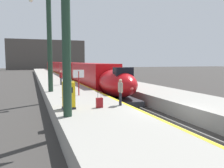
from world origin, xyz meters
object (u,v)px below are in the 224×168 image
(passenger_mid_platform, at_px, (61,77))
(rolling_suitcase, at_px, (99,103))
(station_column_mid, at_px, (49,32))
(highspeed_train_main, at_px, (65,69))
(passenger_near_edge, at_px, (120,90))
(departure_info_board, at_px, (79,77))
(station_column_near, at_px, (67,7))
(ticket_machine_yellow, at_px, (69,96))

(passenger_mid_platform, bearing_deg, rolling_suitcase, -88.05)
(station_column_mid, relative_size, passenger_mid_platform, 5.40)
(highspeed_train_main, relative_size, passenger_mid_platform, 44.68)
(station_column_mid, bearing_deg, passenger_near_edge, -66.62)
(rolling_suitcase, bearing_deg, passenger_mid_platform, 91.95)
(highspeed_train_main, height_order, rolling_suitcase, highspeed_train_main)
(passenger_mid_platform, distance_m, departure_info_board, 9.18)
(highspeed_train_main, xyz_separation_m, rolling_suitcase, (-3.73, -40.32, -0.62))
(highspeed_train_main, relative_size, passenger_near_edge, 44.68)
(station_column_near, distance_m, departure_info_board, 8.23)
(station_column_near, bearing_deg, rolling_suitcase, 36.79)
(station_column_mid, height_order, passenger_mid_platform, station_column_mid)
(passenger_near_edge, bearing_deg, highspeed_train_main, 86.78)
(station_column_near, height_order, station_column_mid, station_column_mid)
(passenger_mid_platform, bearing_deg, departure_info_board, -88.05)
(highspeed_train_main, height_order, ticket_machine_yellow, highspeed_train_main)
(highspeed_train_main, distance_m, rolling_suitcase, 40.50)
(station_column_near, bearing_deg, passenger_mid_platform, 84.27)
(departure_info_board, bearing_deg, rolling_suitcase, -88.05)
(station_column_near, xyz_separation_m, station_column_mid, (-0.06, 10.26, 0.03))
(passenger_near_edge, bearing_deg, rolling_suitcase, -170.30)
(passenger_mid_platform, distance_m, ticket_machine_yellow, 14.34)
(passenger_mid_platform, xyz_separation_m, ticket_machine_yellow, (-1.32, -14.28, -0.25))
(station_column_near, bearing_deg, highspeed_train_main, 82.06)
(station_column_mid, distance_m, passenger_near_edge, 10.23)
(passenger_mid_platform, height_order, departure_info_board, departure_info_board)
(passenger_mid_platform, relative_size, ticket_machine_yellow, 1.06)
(station_column_mid, distance_m, ticket_machine_yellow, 9.68)
(station_column_mid, distance_m, departure_info_board, 5.55)
(rolling_suitcase, bearing_deg, highspeed_train_main, 84.71)
(passenger_near_edge, distance_m, ticket_machine_yellow, 3.30)
(station_column_near, height_order, ticket_machine_yellow, station_column_near)
(highspeed_train_main, distance_m, ticket_machine_yellow, 40.44)
(station_column_near, distance_m, passenger_near_edge, 6.02)
(highspeed_train_main, height_order, passenger_mid_platform, highspeed_train_main)
(station_column_mid, height_order, ticket_machine_yellow, station_column_mid)
(highspeed_train_main, bearing_deg, rolling_suitcase, -95.29)
(rolling_suitcase, distance_m, ticket_machine_yellow, 1.89)
(station_column_near, relative_size, departure_info_board, 4.20)
(station_column_near, xyz_separation_m, passenger_mid_platform, (1.62, 16.11, -4.48))
(station_column_near, bearing_deg, ticket_machine_yellow, 80.96)
(ticket_machine_yellow, bearing_deg, station_column_near, -99.04)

